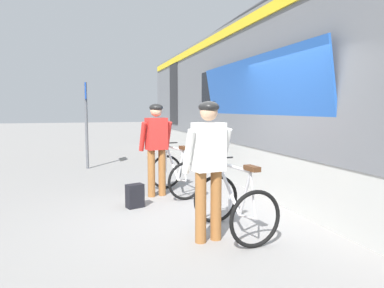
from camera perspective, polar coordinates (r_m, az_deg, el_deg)
The scene contains 9 objects.
ground_plane at distance 5.56m, azimuth 2.84°, elevation -11.76°, with size 80.00×80.00×0.00m, color gray.
train_car at distance 7.33m, azimuth 23.00°, elevation 7.60°, with size 3.18×20.38×3.88m.
cyclist_near_in_red at distance 6.69m, azimuth -5.80°, elevation 0.43°, with size 0.65×0.39×1.76m.
cyclist_far_in_white at distance 4.37m, azimuth 2.69°, elevation -2.37°, with size 0.65×0.38×1.76m.
bicycle_near_white at distance 6.91m, azimuth -2.72°, elevation -4.84°, with size 0.86×1.16×0.99m.
bicycle_far_silver at distance 4.76m, azimuth 6.85°, elevation -9.75°, with size 0.82×1.14×0.99m.
backpack_on_platform at distance 6.09m, azimuth -9.25°, elevation -8.30°, with size 0.28×0.18×0.40m, color black.
water_bottle_near_the_bikes at distance 5.84m, azimuth 6.23°, elevation -9.86°, with size 0.07×0.07×0.21m, color silver.
platform_sign_post at distance 10.18m, azimuth -16.82°, elevation 5.22°, with size 0.08×0.70×2.40m.
Camera 1 is at (-1.80, -4.98, 1.67)m, focal length 32.89 mm.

